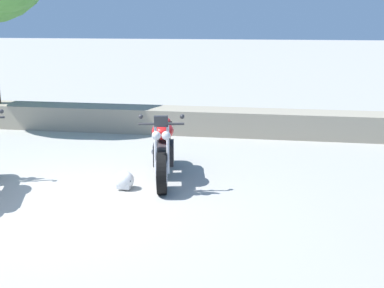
{
  "coord_description": "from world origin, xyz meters",
  "views": [
    {
      "loc": [
        2.77,
        -6.04,
        2.49
      ],
      "look_at": [
        1.54,
        1.2,
        0.65
      ],
      "focal_mm": 46.42,
      "sensor_mm": 36.0,
      "label": 1
    }
  ],
  "objects": [
    {
      "name": "ground_plane",
      "position": [
        0.0,
        0.0,
        0.0
      ],
      "size": [
        120.0,
        120.0,
        0.0
      ],
      "primitive_type": "plane",
      "color": "#A3A099"
    },
    {
      "name": "stone_wall",
      "position": [
        0.0,
        4.8,
        0.28
      ],
      "size": [
        36.0,
        0.8,
        0.55
      ],
      "primitive_type": "cube",
      "color": "gray",
      "rests_on": "ground"
    },
    {
      "name": "motorcycle_red_centre",
      "position": [
        1.04,
        1.41,
        0.49
      ],
      "size": [
        0.78,
        2.05,
        1.18
      ],
      "color": "black",
      "rests_on": "ground"
    },
    {
      "name": "rider_helmet",
      "position": [
        0.58,
        0.81,
        0.14
      ],
      "size": [
        0.28,
        0.28,
        0.28
      ],
      "color": "silver",
      "rests_on": "ground"
    }
  ]
}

